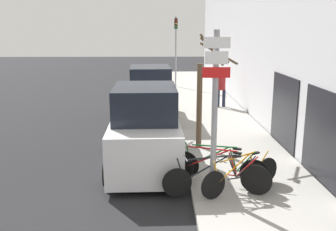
% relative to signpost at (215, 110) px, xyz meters
% --- Properties ---
extents(ground_plane, '(80.00, 80.00, 0.00)m').
position_rel_signpost_xyz_m(ground_plane, '(-1.46, 6.95, -2.13)').
color(ground_plane, black).
extents(sidewalk_curb, '(3.20, 32.00, 0.15)m').
position_rel_signpost_xyz_m(sidewalk_curb, '(1.14, 9.75, -2.05)').
color(sidewalk_curb, '#9E9B93').
rests_on(sidewalk_curb, ground).
extents(building_facade, '(0.23, 32.00, 6.50)m').
position_rel_signpost_xyz_m(building_facade, '(2.89, 9.65, 1.10)').
color(building_facade, '#BCBCC1').
rests_on(building_facade, ground).
extents(signpost, '(0.59, 0.15, 3.68)m').
position_rel_signpost_xyz_m(signpost, '(0.00, 0.00, 0.00)').
color(signpost, '#939399').
rests_on(signpost, sidewalk_curb).
extents(bicycle_0, '(2.48, 0.52, 0.93)m').
position_rel_signpost_xyz_m(bicycle_0, '(0.09, 0.03, -1.58)').
color(bicycle_0, black).
rests_on(bicycle_0, sidewalk_curb).
extents(bicycle_1, '(2.00, 1.20, 0.90)m').
position_rel_signpost_xyz_m(bicycle_1, '(0.70, 0.20, -1.59)').
color(bicycle_1, black).
rests_on(bicycle_1, sidewalk_curb).
extents(bicycle_2, '(2.31, 1.27, 0.98)m').
position_rel_signpost_xyz_m(bicycle_2, '(0.16, 0.43, -1.56)').
color(bicycle_2, black).
rests_on(bicycle_2, sidewalk_curb).
extents(bicycle_3, '(2.26, 0.93, 0.97)m').
position_rel_signpost_xyz_m(bicycle_3, '(0.24, 0.67, -1.57)').
color(bicycle_3, black).
rests_on(bicycle_3, sidewalk_curb).
extents(parked_car_0, '(2.14, 4.34, 2.34)m').
position_rel_signpost_xyz_m(parked_car_0, '(-1.59, 2.23, -1.07)').
color(parked_car_0, silver).
rests_on(parked_car_0, ground).
extents(parked_car_1, '(2.15, 4.42, 2.37)m').
position_rel_signpost_xyz_m(parked_car_1, '(-1.58, 7.46, -1.07)').
color(parked_car_1, gray).
rests_on(parked_car_1, ground).
extents(pedestrian_near, '(0.45, 0.39, 1.75)m').
position_rel_signpost_xyz_m(pedestrian_near, '(1.78, 9.92, -0.97)').
color(pedestrian_near, '#1E2338').
rests_on(pedestrian_near, sidewalk_curb).
extents(street_tree, '(1.22, 1.01, 3.55)m').
position_rel_signpost_xyz_m(street_tree, '(0.13, 3.60, -0.33)').
color(street_tree, brown).
rests_on(street_tree, sidewalk_curb).
extents(traffic_light, '(0.20, 0.30, 4.50)m').
position_rel_signpost_xyz_m(traffic_light, '(-0.15, 16.60, 0.90)').
color(traffic_light, '#939399').
rests_on(traffic_light, sidewalk_curb).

